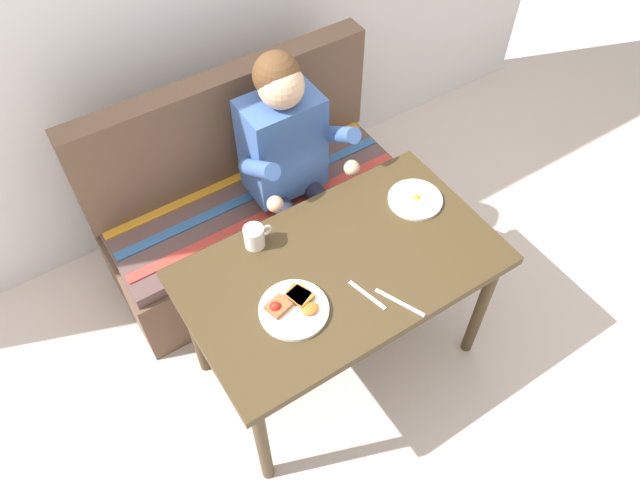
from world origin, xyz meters
TOP-DOWN VIEW (x-y plane):
  - ground_plane at (0.00, 0.00)m, footprint 8.00×8.00m
  - table at (0.00, 0.00)m, footprint 1.20×0.70m
  - couch at (0.00, 0.76)m, footprint 1.44×0.56m
  - person at (0.13, 0.59)m, footprint 0.45×0.61m
  - plate_breakfast at (-0.25, -0.07)m, footprint 0.25×0.25m
  - plate_eggs at (0.43, 0.10)m, footprint 0.22×0.22m
  - coffee_mug at (-0.22, 0.26)m, footprint 0.12×0.08m
  - fork at (0.00, -0.16)m, footprint 0.05×0.17m
  - knife at (0.08, -0.25)m, footprint 0.09×0.19m

SIDE VIEW (x-z plane):
  - ground_plane at x=0.00m, z-range 0.00..0.00m
  - couch at x=0.00m, z-range -0.17..0.83m
  - table at x=0.00m, z-range 0.28..1.01m
  - fork at x=0.00m, z-range 0.73..0.73m
  - knife at x=0.08m, z-range 0.73..0.73m
  - plate_eggs at x=0.43m, z-range 0.72..0.76m
  - person at x=0.13m, z-range 0.13..1.35m
  - plate_breakfast at x=-0.25m, z-range 0.72..0.77m
  - coffee_mug at x=-0.22m, z-range 0.73..0.82m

